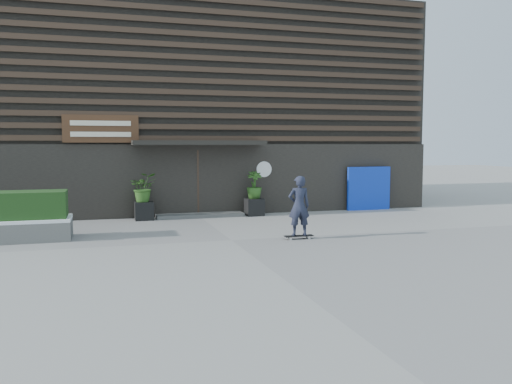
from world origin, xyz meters
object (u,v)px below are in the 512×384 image
object	(u,v)px
blue_tarp	(369,188)
skateboarder	(299,206)
planter_pot_left	(144,211)
planter_pot_right	(254,207)
raised_bed	(0,232)

from	to	relation	value
blue_tarp	skateboarder	bearing A→B (deg)	-133.72
planter_pot_left	skateboarder	distance (m)	6.01
planter_pot_left	blue_tarp	world-z (taller)	blue_tarp
planter_pot_left	planter_pot_right	bearing A→B (deg)	0.00
planter_pot_right	raised_bed	bearing A→B (deg)	-159.39
planter_pot_right	blue_tarp	size ratio (longest dim) A/B	0.34
planter_pot_left	skateboarder	xyz separation A→B (m)	(3.65, -4.74, 0.58)
raised_bed	blue_tarp	distance (m)	12.71
planter_pot_right	blue_tarp	world-z (taller)	blue_tarp
planter_pot_right	planter_pot_left	bearing A→B (deg)	180.00
planter_pot_left	planter_pot_right	world-z (taller)	same
raised_bed	skateboarder	world-z (taller)	skateboarder
planter_pot_right	raised_bed	world-z (taller)	planter_pot_right
planter_pot_left	blue_tarp	xyz separation A→B (m)	(8.42, 0.30, 0.52)
raised_bed	planter_pot_right	bearing A→B (deg)	20.61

